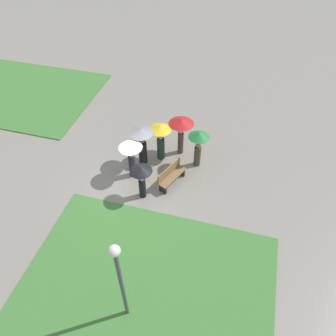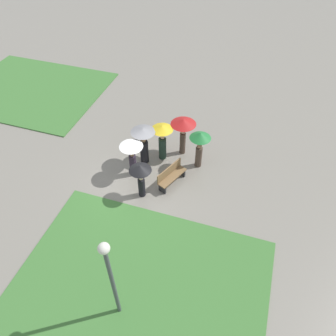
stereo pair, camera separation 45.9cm
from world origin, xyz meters
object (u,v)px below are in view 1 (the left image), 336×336
object	(u,v)px
park_bench	(171,175)
crowd_person_grey	(142,140)
crowd_person_green	(199,141)
crowd_person_white	(131,153)
crowd_person_black	(141,174)
crowd_person_yellow	(161,136)
lamp_post	(119,275)
crowd_person_red	(181,126)

from	to	relation	value
park_bench	crowd_person_grey	size ratio (longest dim) A/B	0.81
crowd_person_green	crowd_person_white	xyz separation A→B (m)	(-1.44, 2.65, -0.11)
crowd_person_black	crowd_person_yellow	size ratio (longest dim) A/B	0.92
crowd_person_green	crowd_person_yellow	xyz separation A→B (m)	(0.00, 1.75, -0.11)
crowd_person_black	crowd_person_grey	bearing A→B (deg)	-53.72
crowd_person_white	lamp_post	bearing A→B (deg)	7.28
crowd_person_green	crowd_person_yellow	world-z (taller)	crowd_person_green
crowd_person_green	crowd_person_grey	size ratio (longest dim) A/B	1.00
park_bench	crowd_person_grey	world-z (taller)	crowd_person_grey
crowd_person_white	crowd_person_red	bearing A→B (deg)	130.08
crowd_person_white	crowd_person_red	distance (m)	2.70
lamp_post	crowd_person_red	distance (m)	8.05
crowd_person_green	crowd_person_red	size ratio (longest dim) A/B	0.98
lamp_post	crowd_person_green	bearing A→B (deg)	-5.64
crowd_person_grey	lamp_post	bearing A→B (deg)	-31.72
crowd_person_white	crowd_person_yellow	bearing A→B (deg)	137.41
crowd_person_red	crowd_person_green	bearing A→B (deg)	70.29
crowd_person_red	crowd_person_grey	distance (m)	1.92
crowd_person_green	crowd_person_white	world-z (taller)	crowd_person_green
crowd_person_red	crowd_person_white	bearing A→B (deg)	-24.83
lamp_post	crowd_person_green	world-z (taller)	lamp_post
park_bench	crowd_person_black	distance (m)	1.67
crowd_person_green	crowd_person_red	world-z (taller)	crowd_person_red
crowd_person_yellow	crowd_person_white	bearing A→B (deg)	49.04
crowd_person_green	crowd_person_red	bearing A→B (deg)	-97.72
crowd_person_green	crowd_person_white	distance (m)	3.02
park_bench	lamp_post	distance (m)	6.26
lamp_post	crowd_person_green	size ratio (longest dim) A/B	2.02
crowd_person_black	crowd_person_grey	size ratio (longest dim) A/B	0.90
crowd_person_black	crowd_person_grey	distance (m)	2.12
lamp_post	crowd_person_black	distance (m)	5.11
lamp_post	crowd_person_yellow	size ratio (longest dim) A/B	2.05
crowd_person_red	crowd_person_yellow	bearing A→B (deg)	-37.09
lamp_post	crowd_person_green	xyz separation A→B (m)	(7.34, -0.72, -1.13)
crowd_person_black	crowd_person_green	distance (m)	3.10
park_bench	crowd_person_green	bearing A→B (deg)	-8.49
crowd_person_white	crowd_person_grey	xyz separation A→B (m)	(0.95, -0.17, -0.00)
lamp_post	crowd_person_white	xyz separation A→B (m)	(5.90, 1.93, -1.24)
crowd_person_grey	crowd_person_green	bearing A→B (deg)	55.10
crowd_person_red	lamp_post	bearing A→B (deg)	15.94
crowd_person_yellow	crowd_person_grey	size ratio (longest dim) A/B	0.98
crowd_person_black	crowd_person_green	size ratio (longest dim) A/B	0.91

